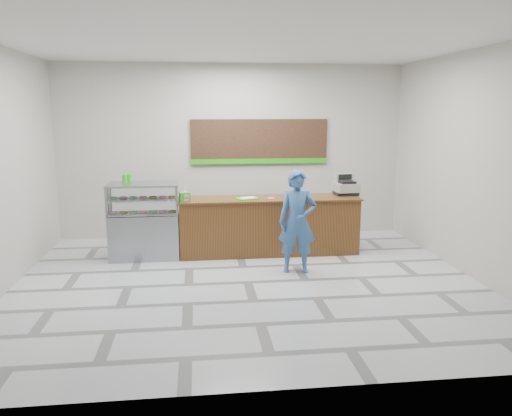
{
  "coord_description": "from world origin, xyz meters",
  "views": [
    {
      "loc": [
        -0.73,
        -7.2,
        2.57
      ],
      "look_at": [
        0.23,
        0.9,
        0.97
      ],
      "focal_mm": 35.0,
      "sensor_mm": 36.0,
      "label": 1
    }
  ],
  "objects": [
    {
      "name": "green_cup_left",
      "position": [
        -1.99,
        1.68,
        1.4
      ],
      "size": [
        0.09,
        0.09,
        0.14
      ],
      "primitive_type": "cylinder",
      "color": "#24AF12",
      "rests_on": "display_case"
    },
    {
      "name": "donut_decal",
      "position": [
        0.58,
        1.51,
        1.03
      ],
      "size": [
        0.15,
        0.15,
        0.0
      ],
      "primitive_type": "cylinder",
      "color": "pink",
      "rests_on": "sales_counter"
    },
    {
      "name": "customer",
      "position": [
        0.84,
        0.45,
        0.83
      ],
      "size": [
        0.66,
        0.49,
        1.65
      ],
      "primitive_type": "imported",
      "rotation": [
        0.0,
        0.0,
        -0.16
      ],
      "color": "#305991",
      "rests_on": "floor"
    },
    {
      "name": "back_wall",
      "position": [
        0.0,
        3.0,
        1.75
      ],
      "size": [
        7.0,
        0.0,
        7.0
      ],
      "primitive_type": "plane",
      "rotation": [
        1.57,
        0.0,
        0.0
      ],
      "color": "#B8B4A9",
      "rests_on": "floor"
    },
    {
      "name": "napkin_box",
      "position": [
        -0.95,
        1.51,
        1.09
      ],
      "size": [
        0.15,
        0.15,
        0.13
      ],
      "primitive_type": "cube",
      "rotation": [
        0.0,
        0.0,
        0.01
      ],
      "color": "white",
      "rests_on": "sales_counter"
    },
    {
      "name": "ceiling",
      "position": [
        0.0,
        0.0,
        3.5
      ],
      "size": [
        7.0,
        7.0,
        0.0
      ],
      "primitive_type": "plane",
      "rotation": [
        3.14,
        0.0,
        0.0
      ],
      "color": "silver",
      "rests_on": "back_wall"
    },
    {
      "name": "promo_box",
      "position": [
        -0.95,
        1.33,
        1.11
      ],
      "size": [
        0.2,
        0.16,
        0.16
      ],
      "primitive_type": "cube",
      "rotation": [
        0.0,
        0.0,
        0.22
      ],
      "color": "#24AF12",
      "rests_on": "sales_counter"
    },
    {
      "name": "menu_board",
      "position": [
        0.55,
        2.96,
        1.93
      ],
      "size": [
        2.8,
        0.06,
        0.9
      ],
      "color": "black",
      "rests_on": "back_wall"
    },
    {
      "name": "serving_tray",
      "position": [
        0.14,
        1.48,
        1.04
      ],
      "size": [
        0.43,
        0.38,
        0.02
      ],
      "rotation": [
        0.0,
        0.0,
        0.37
      ],
      "color": "green",
      "rests_on": "sales_counter"
    },
    {
      "name": "display_case",
      "position": [
        -1.67,
        1.55,
        0.68
      ],
      "size": [
        1.22,
        0.72,
        1.33
      ],
      "color": "gray",
      "rests_on": "floor"
    },
    {
      "name": "floor",
      "position": [
        0.0,
        0.0,
        0.0
      ],
      "size": [
        7.0,
        7.0,
        0.0
      ],
      "primitive_type": "plane",
      "color": "silver",
      "rests_on": "ground"
    },
    {
      "name": "straw_cup",
      "position": [
        -0.95,
        1.61,
        1.09
      ],
      "size": [
        0.09,
        0.09,
        0.13
      ],
      "primitive_type": "cylinder",
      "color": "silver",
      "rests_on": "sales_counter"
    },
    {
      "name": "sales_counter",
      "position": [
        0.55,
        1.55,
        0.52
      ],
      "size": [
        3.26,
        0.76,
        1.03
      ],
      "color": "brown",
      "rests_on": "floor"
    },
    {
      "name": "card_terminal",
      "position": [
        1.17,
        1.46,
        1.05
      ],
      "size": [
        0.1,
        0.18,
        0.04
      ],
      "primitive_type": "cube",
      "rotation": [
        0.0,
        0.0,
        0.05
      ],
      "color": "black",
      "rests_on": "sales_counter"
    },
    {
      "name": "green_cup_right",
      "position": [
        -1.92,
        1.75,
        1.4
      ],
      "size": [
        0.09,
        0.09,
        0.14
      ],
      "primitive_type": "cylinder",
      "color": "#24AF12",
      "rests_on": "display_case"
    },
    {
      "name": "cash_register",
      "position": [
        2.01,
        1.73,
        1.17
      ],
      "size": [
        0.45,
        0.47,
        0.38
      ],
      "rotation": [
        0.0,
        0.0,
        0.12
      ],
      "color": "black",
      "rests_on": "sales_counter"
    }
  ]
}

